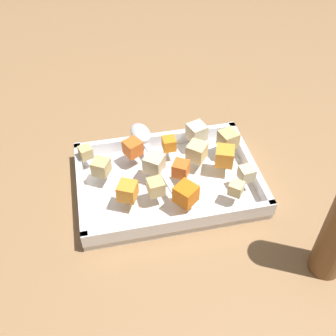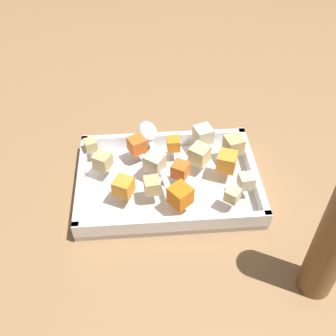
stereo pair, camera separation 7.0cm
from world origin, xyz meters
The scene contains 18 objects.
ground_plane centered at (0.00, 0.00, 0.00)m, with size 4.00×4.00×0.00m, color #936D47.
baking_dish centered at (-0.02, 0.00, 0.01)m, with size 0.33×0.23×0.04m.
carrot_chunk_near_left centered at (0.09, 0.00, 0.06)m, with size 0.03×0.03×0.03m, color orange.
carrot_chunk_corner_sw centered at (0.01, -0.01, 0.06)m, with size 0.03×0.03×0.03m, color orange.
carrot_chunk_far_left centered at (0.00, -0.08, 0.06)m, with size 0.03×0.03×0.03m, color orange.
carrot_chunk_under_handle centered at (-0.10, -0.05, 0.06)m, with size 0.03×0.03×0.03m, color orange.
carrot_chunk_mid_right centered at (0.00, 0.06, 0.06)m, with size 0.02×0.02×0.02m, color orange.
carrot_chunk_mid_left centered at (-0.07, 0.06, 0.06)m, with size 0.03×0.03×0.03m, color orange.
potato_chunk_heap_top centered at (0.11, 0.05, 0.06)m, with size 0.03×0.03×0.03m, color tan.
potato_chunk_far_right centered at (0.09, -0.08, 0.05)m, with size 0.02×0.02×0.02m, color #E0CC89.
potato_chunk_rim_edge centered at (-0.13, 0.02, 0.06)m, with size 0.03×0.03×0.03m, color tan.
potato_chunk_front_center centered at (-0.05, -0.05, 0.06)m, with size 0.03×0.03×0.03m, color tan.
potato_chunk_corner_se centered at (-0.16, 0.07, 0.05)m, with size 0.02×0.02×0.02m, color tan.
potato_chunk_near_right centered at (0.05, 0.02, 0.06)m, with size 0.03×0.03×0.03m, color #E0CC89.
potato_chunk_near_spoon centered at (-0.04, 0.01, 0.06)m, with size 0.03×0.03×0.03m, color beige.
potato_chunk_heap_side centered at (0.06, 0.08, 0.06)m, with size 0.03×0.03×0.03m, color beige.
potato_chunk_back_center centered at (0.12, -0.05, 0.06)m, with size 0.03×0.03×0.03m, color beige.
serving_spoon centered at (-0.05, 0.09, 0.05)m, with size 0.06×0.20×0.02m.
Camera 1 is at (-0.12, -0.51, 0.57)m, focal length 43.27 mm.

